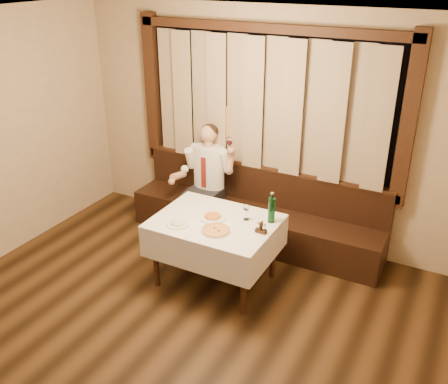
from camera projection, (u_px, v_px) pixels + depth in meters
The scene contains 10 objects.
room at pixel (174, 180), 4.31m from camera, with size 5.01×6.01×2.81m.
banquette at pixel (255, 217), 6.22m from camera, with size 3.20×0.61×0.94m.
dining_table at pixel (215, 229), 5.25m from camera, with size 1.27×0.97×0.76m.
pizza at pixel (216, 230), 4.99m from camera, with size 0.31×0.31×0.03m.
pasta_red at pixel (213, 215), 5.24m from camera, with size 0.29×0.29×0.10m.
pasta_cream at pixel (178, 222), 5.11m from camera, with size 0.24×0.24×0.08m.
green_bottle at pixel (272, 210), 5.12m from camera, with size 0.07×0.07×0.33m.
table_wine_glass at pixel (246, 209), 5.17m from camera, with size 0.07×0.07×0.18m.
cruet_caddy at pixel (261, 229), 4.96m from camera, with size 0.12×0.06×0.12m.
seated_man at pixel (206, 173), 6.20m from camera, with size 0.78×0.58×1.42m.
Camera 1 is at (2.23, -2.32, 3.23)m, focal length 40.00 mm.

